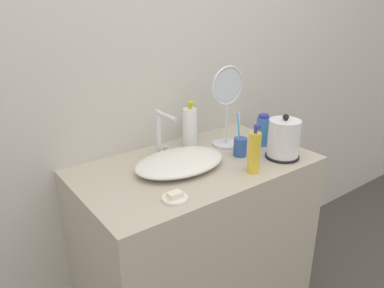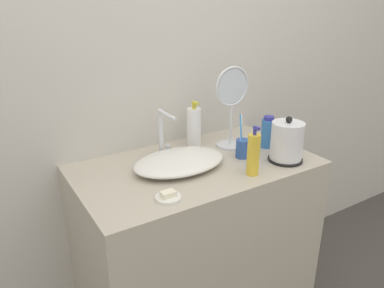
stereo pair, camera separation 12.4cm
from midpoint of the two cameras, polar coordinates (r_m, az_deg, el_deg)
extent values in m
cube|color=beige|center=(1.80, -2.82, 12.23)|extent=(6.00, 0.04, 2.60)
cube|color=#B7AD99|center=(1.88, 2.63, -15.68)|extent=(1.06, 0.60, 0.90)
ellipsoid|color=silver|center=(1.60, 0.28, -2.71)|extent=(0.41, 0.28, 0.06)
cylinder|color=silver|center=(1.71, -2.71, 1.72)|extent=(0.02, 0.02, 0.22)
cylinder|color=silver|center=(1.62, -1.54, 4.35)|extent=(0.02, 0.14, 0.02)
cylinder|color=silver|center=(1.75, -1.66, -0.82)|extent=(0.02, 0.02, 0.04)
cylinder|color=black|center=(1.75, 15.99, -2.27)|extent=(0.15, 0.15, 0.01)
cylinder|color=silver|center=(1.72, 16.27, 0.27)|extent=(0.14, 0.14, 0.18)
sphere|color=black|center=(1.68, 16.63, 3.56)|extent=(0.03, 0.03, 0.03)
cylinder|color=#2D519E|center=(1.73, 9.74, -0.70)|extent=(0.06, 0.06, 0.09)
cylinder|color=white|center=(1.70, 9.54, 1.70)|extent=(0.03, 0.03, 0.17)
cylinder|color=#338CE0|center=(1.69, 9.56, 1.62)|extent=(0.02, 0.04, 0.17)
cylinder|color=white|center=(1.82, 2.24, 2.50)|extent=(0.07, 0.07, 0.19)
cylinder|color=gold|center=(1.78, 2.29, 5.75)|extent=(0.02, 0.02, 0.02)
cube|color=gold|center=(1.77, 2.52, 6.22)|extent=(0.02, 0.04, 0.01)
cylinder|color=#3370B7|center=(1.86, 13.35, 1.54)|extent=(0.07, 0.07, 0.14)
cylinder|color=#333399|center=(1.84, 13.56, 3.84)|extent=(0.05, 0.05, 0.02)
cylinder|color=gold|center=(1.55, 11.60, -1.65)|extent=(0.05, 0.05, 0.17)
cylinder|color=#333399|center=(1.52, 11.87, 1.79)|extent=(0.01, 0.01, 0.02)
cube|color=#333399|center=(1.51, 12.16, 2.34)|extent=(0.01, 0.03, 0.01)
cylinder|color=silver|center=(1.37, -1.04, -8.24)|extent=(0.10, 0.10, 0.01)
cube|color=#EFE5C6|center=(1.36, -1.05, -7.66)|extent=(0.05, 0.04, 0.02)
cylinder|color=silver|center=(1.86, 7.71, -0.18)|extent=(0.13, 0.13, 0.01)
cylinder|color=silver|center=(1.82, 7.87, 2.87)|extent=(0.01, 0.01, 0.20)
torus|color=silver|center=(1.77, 8.18, 8.65)|extent=(0.19, 0.01, 0.19)
cylinder|color=silver|center=(1.77, 8.18, 8.65)|extent=(0.16, 0.00, 0.16)
camera|label=1|loc=(0.06, -87.78, 0.88)|focal=35.00mm
camera|label=2|loc=(0.06, 92.22, -0.88)|focal=35.00mm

